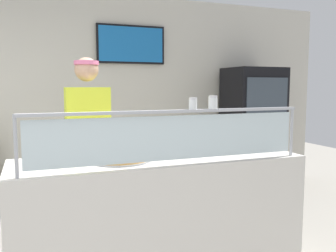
{
  "coord_description": "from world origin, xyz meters",
  "views": [
    {
      "loc": [
        0.19,
        -2.28,
        1.51
      ],
      "look_at": [
        1.21,
        0.39,
        1.19
      ],
      "focal_mm": 38.56,
      "sensor_mm": 36.0,
      "label": 1
    }
  ],
  "objects_px": {
    "pizza_tray": "(120,159)",
    "parmesan_shaker": "(193,104)",
    "pepper_flake_shaker": "(213,103)",
    "drink_fridge": "(253,130)",
    "pizza_server": "(114,157)",
    "worker_figure": "(89,143)"
  },
  "relations": [
    {
      "from": "pepper_flake_shaker",
      "to": "parmesan_shaker",
      "type": "bearing_deg",
      "value": -180.0
    },
    {
      "from": "pizza_tray",
      "to": "pepper_flake_shaker",
      "type": "height_order",
      "value": "pepper_flake_shaker"
    },
    {
      "from": "parmesan_shaker",
      "to": "pizza_tray",
      "type": "bearing_deg",
      "value": 149.02
    },
    {
      "from": "pizza_tray",
      "to": "drink_fridge",
      "type": "distance_m",
      "value": 2.89
    },
    {
      "from": "parmesan_shaker",
      "to": "worker_figure",
      "type": "distance_m",
      "value": 1.14
    },
    {
      "from": "drink_fridge",
      "to": "pizza_server",
      "type": "bearing_deg",
      "value": -144.02
    },
    {
      "from": "pizza_server",
      "to": "pepper_flake_shaker",
      "type": "bearing_deg",
      "value": -30.08
    },
    {
      "from": "pepper_flake_shaker",
      "to": "worker_figure",
      "type": "xyz_separation_m",
      "value": [
        -0.77,
        0.89,
        -0.38
      ]
    },
    {
      "from": "pizza_tray",
      "to": "drink_fridge",
      "type": "bearing_deg",
      "value": 36.2
    },
    {
      "from": "pepper_flake_shaker",
      "to": "pizza_tray",
      "type": "bearing_deg",
      "value": 155.88
    },
    {
      "from": "pepper_flake_shaker",
      "to": "drink_fridge",
      "type": "xyz_separation_m",
      "value": [
        1.7,
        1.99,
        -0.5
      ]
    },
    {
      "from": "worker_figure",
      "to": "drink_fridge",
      "type": "relative_size",
      "value": 1.0
    },
    {
      "from": "pizza_tray",
      "to": "worker_figure",
      "type": "relative_size",
      "value": 0.26
    },
    {
      "from": "pepper_flake_shaker",
      "to": "worker_figure",
      "type": "relative_size",
      "value": 0.06
    },
    {
      "from": "pizza_tray",
      "to": "pepper_flake_shaker",
      "type": "xyz_separation_m",
      "value": [
        0.63,
        -0.28,
        0.42
      ]
    },
    {
      "from": "pizza_tray",
      "to": "pizza_server",
      "type": "bearing_deg",
      "value": -156.78
    },
    {
      "from": "pizza_tray",
      "to": "parmesan_shaker",
      "type": "xyz_separation_m",
      "value": [
        0.47,
        -0.28,
        0.41
      ]
    },
    {
      "from": "parmesan_shaker",
      "to": "pepper_flake_shaker",
      "type": "xyz_separation_m",
      "value": [
        0.16,
        0.0,
        0.01
      ]
    },
    {
      "from": "parmesan_shaker",
      "to": "drink_fridge",
      "type": "height_order",
      "value": "drink_fridge"
    },
    {
      "from": "pizza_tray",
      "to": "pizza_server",
      "type": "height_order",
      "value": "pizza_server"
    },
    {
      "from": "drink_fridge",
      "to": "pizza_tray",
      "type": "bearing_deg",
      "value": -143.8
    },
    {
      "from": "pizza_server",
      "to": "parmesan_shaker",
      "type": "xyz_separation_m",
      "value": [
        0.52,
        -0.26,
        0.39
      ]
    }
  ]
}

